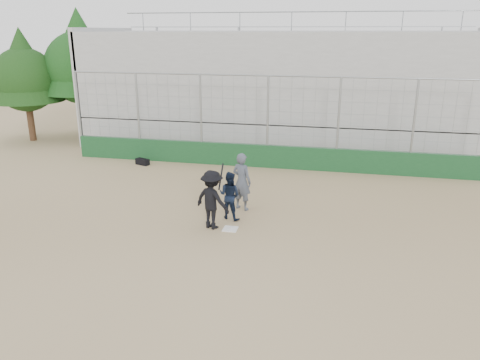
% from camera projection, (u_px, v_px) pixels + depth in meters
% --- Properties ---
extents(ground, '(90.00, 90.00, 0.00)m').
position_uv_depth(ground, '(230.00, 229.00, 14.33)').
color(ground, olive).
rests_on(ground, ground).
extents(home_plate, '(0.44, 0.44, 0.02)m').
position_uv_depth(home_plate, '(230.00, 229.00, 14.32)').
color(home_plate, white).
rests_on(home_plate, ground).
extents(backstop, '(18.10, 0.25, 4.04)m').
position_uv_depth(backstop, '(267.00, 146.00, 20.54)').
color(backstop, '#133D1D').
rests_on(backstop, ground).
extents(bleachers, '(20.25, 6.70, 6.98)m').
position_uv_depth(bleachers, '(283.00, 88.00, 24.55)').
color(bleachers, '#9B9B9B').
rests_on(bleachers, ground).
extents(tree_left, '(4.48, 4.48, 7.00)m').
position_uv_depth(tree_left, '(81.00, 58.00, 25.45)').
color(tree_left, '#362413').
rests_on(tree_left, ground).
extents(tree_right, '(3.84, 3.84, 6.00)m').
position_uv_depth(tree_right, '(24.00, 71.00, 24.76)').
color(tree_right, '#372214').
rests_on(tree_right, ground).
extents(batter_at_plate, '(1.36, 1.09, 1.98)m').
position_uv_depth(batter_at_plate, '(212.00, 200.00, 14.18)').
color(batter_at_plate, black).
rests_on(batter_at_plate, ground).
extents(catcher_crouched, '(0.93, 0.83, 1.08)m').
position_uv_depth(catcher_crouched, '(230.00, 203.00, 14.98)').
color(catcher_crouched, black).
rests_on(catcher_crouched, ground).
extents(umpire, '(0.85, 0.72, 1.77)m').
position_uv_depth(umpire, '(242.00, 184.00, 15.69)').
color(umpire, '#454B57').
rests_on(umpire, ground).
extents(equipment_bag, '(0.70, 0.49, 0.32)m').
position_uv_depth(equipment_bag, '(143.00, 162.00, 21.17)').
color(equipment_bag, black).
rests_on(equipment_bag, ground).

